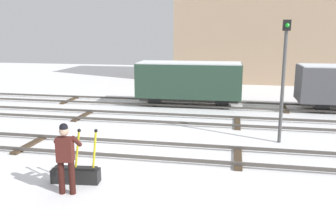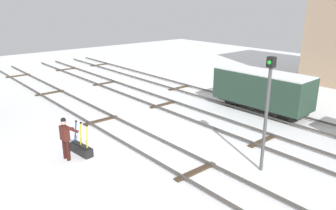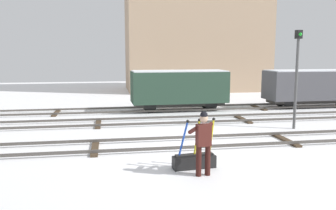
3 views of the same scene
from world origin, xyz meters
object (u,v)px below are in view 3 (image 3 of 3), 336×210
at_px(rail_worker, 203,139).
at_px(switch_lever_frame, 194,160).
at_px(signal_post, 297,70).
at_px(freight_car_mid_siding, 179,87).
at_px(freight_car_far_end, 316,86).

bearing_deg(rail_worker, switch_lever_frame, 90.93).
bearing_deg(rail_worker, signal_post, 36.86).
relative_size(switch_lever_frame, signal_post, 0.34).
bearing_deg(freight_car_mid_siding, switch_lever_frame, -100.29).
xyz_separation_m(switch_lever_frame, freight_car_far_end, (10.19, 10.22, 1.07)).
distance_m(signal_post, freight_car_mid_siding, 7.09).
xyz_separation_m(freight_car_mid_siding, freight_car_far_end, (8.58, 0.00, -0.02)).
relative_size(freight_car_mid_siding, freight_car_far_end, 0.87).
xyz_separation_m(switch_lever_frame, rail_worker, (0.08, -0.63, 0.75)).
xyz_separation_m(signal_post, freight_car_far_end, (4.59, 5.73, -1.25)).
relative_size(signal_post, freight_car_far_end, 0.68).
bearing_deg(switch_lever_frame, freight_car_far_end, 39.04).
distance_m(rail_worker, freight_car_far_end, 14.84).
relative_size(rail_worker, signal_post, 0.41).
bearing_deg(signal_post, freight_car_mid_siding, 124.83).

